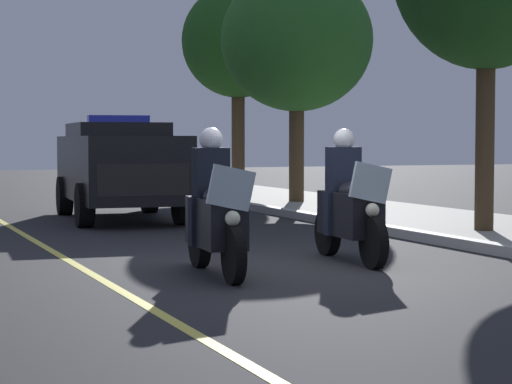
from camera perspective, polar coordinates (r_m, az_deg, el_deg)
ground_plane at (r=11.93m, az=1.42°, el=-4.51°), size 80.00×80.00×0.00m
curb_strip at (r=13.60m, az=14.46°, el=-3.35°), size 48.00×0.24×0.15m
lane_stripe_center at (r=11.23m, az=-9.15°, el=-5.00°), size 48.00×0.12×0.01m
police_motorcycle_lead_left at (r=11.30m, az=-2.40°, el=-1.37°), size 2.14×0.62×1.72m
police_motorcycle_lead_right at (r=12.59m, az=5.46°, el=-0.92°), size 2.14×0.62×1.72m
police_suv at (r=19.34m, az=-7.98°, el=1.55°), size 5.03×2.38×2.05m
tree_far_back at (r=23.30m, az=2.40°, el=8.84°), size 3.60×3.60×5.52m
tree_behind_suv at (r=29.52m, az=-1.06°, el=8.75°), size 3.38×3.38×6.11m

